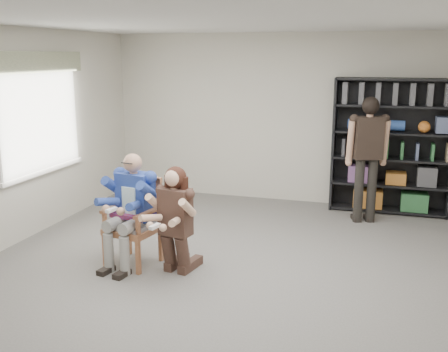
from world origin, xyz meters
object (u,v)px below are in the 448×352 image
(seated_man, at_px, (132,210))
(standing_man, at_px, (367,161))
(bookshelf, at_px, (391,147))
(kneeling_woman, at_px, (174,222))
(armchair, at_px, (132,222))

(seated_man, distance_m, standing_man, 3.57)
(bookshelf, bearing_deg, standing_man, -117.82)
(seated_man, height_order, kneeling_woman, seated_man)
(standing_man, bearing_deg, bookshelf, 44.09)
(kneeling_woman, relative_size, bookshelf, 0.59)
(seated_man, distance_m, kneeling_woman, 0.60)
(seated_man, bearing_deg, armchair, -79.55)
(armchair, xyz_separation_m, bookshelf, (2.90, 3.11, 0.53))
(armchair, xyz_separation_m, seated_man, (0.00, 0.00, 0.16))
(seated_man, bearing_deg, bookshelf, 57.51)
(seated_man, height_order, bookshelf, bookshelf)
(seated_man, xyz_separation_m, kneeling_woman, (0.58, -0.12, -0.06))
(kneeling_woman, relative_size, standing_man, 0.67)
(bookshelf, bearing_deg, armchair, -132.94)
(armchair, bearing_deg, bookshelf, 57.51)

